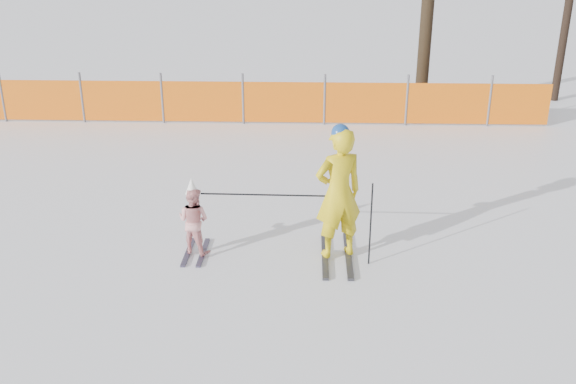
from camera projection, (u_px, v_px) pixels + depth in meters
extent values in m
plane|color=white|center=(287.00, 272.00, 8.91)|extent=(120.00, 120.00, 0.00)
cube|color=black|center=(325.00, 255.00, 9.34)|extent=(0.09, 1.42, 0.04)
cube|color=black|center=(348.00, 256.00, 9.33)|extent=(0.09, 1.42, 0.04)
imported|color=yellow|center=(338.00, 193.00, 8.97)|extent=(0.82, 0.68, 1.91)
sphere|color=navy|center=(340.00, 133.00, 8.64)|extent=(0.25, 0.25, 0.25)
cube|color=black|center=(188.00, 252.00, 9.44)|extent=(0.09, 0.89, 0.03)
cube|color=black|center=(203.00, 252.00, 9.43)|extent=(0.09, 0.89, 0.03)
imported|color=pink|center=(194.00, 220.00, 9.24)|extent=(0.59, 0.53, 1.00)
cone|color=white|center=(192.00, 186.00, 9.05)|extent=(0.19, 0.19, 0.24)
cylinder|color=black|center=(371.00, 224.00, 8.91)|extent=(0.02, 0.02, 1.23)
cylinder|color=black|center=(265.00, 195.00, 9.04)|extent=(1.82, 0.05, 0.02)
cylinder|color=#595960|center=(2.00, 97.00, 15.92)|extent=(0.06, 0.06, 1.25)
cylinder|color=#595960|center=(82.00, 98.00, 15.85)|extent=(0.06, 0.06, 1.25)
cylinder|color=#595960|center=(162.00, 98.00, 15.78)|extent=(0.06, 0.06, 1.25)
cylinder|color=#595960|center=(243.00, 99.00, 15.72)|extent=(0.06, 0.06, 1.25)
cylinder|color=#595960|center=(325.00, 100.00, 15.65)|extent=(0.06, 0.06, 1.25)
cylinder|color=#595960|center=(407.00, 100.00, 15.59)|extent=(0.06, 0.06, 1.25)
cylinder|color=#595960|center=(490.00, 101.00, 15.52)|extent=(0.06, 0.06, 1.25)
cube|color=orange|center=(192.00, 101.00, 15.79)|extent=(17.45, 0.03, 1.00)
cylinder|color=black|center=(568.00, 10.00, 17.31)|extent=(0.22, 0.22, 4.94)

